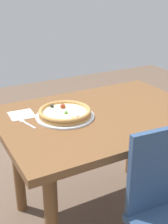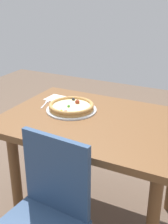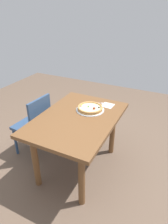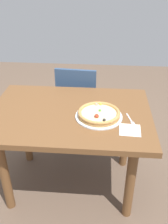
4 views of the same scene
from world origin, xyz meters
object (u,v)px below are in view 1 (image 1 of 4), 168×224
(pizza, at_px, (65,112))
(fork, at_px, (25,123))
(plate, at_px, (65,116))
(dining_table, at_px, (102,130))
(napkin, at_px, (22,115))

(pizza, xyz_separation_m, fork, (-0.23, 0.03, -0.03))
(plate, bearing_deg, pizza, 80.65)
(dining_table, xyz_separation_m, plate, (-0.22, 0.06, 0.11))
(pizza, distance_m, fork, 0.23)
(dining_table, bearing_deg, pizza, 165.44)
(plate, bearing_deg, fork, 171.91)
(pizza, xyz_separation_m, napkin, (-0.21, 0.15, -0.03))
(fork, height_order, napkin, fork)
(fork, bearing_deg, plate, -113.44)
(dining_table, height_order, pizza, pizza)
(fork, bearing_deg, napkin, -23.53)
(pizza, bearing_deg, plate, -99.35)
(dining_table, distance_m, fork, 0.47)
(dining_table, xyz_separation_m, fork, (-0.45, 0.09, 0.11))
(dining_table, xyz_separation_m, pizza, (-0.22, 0.06, 0.14))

